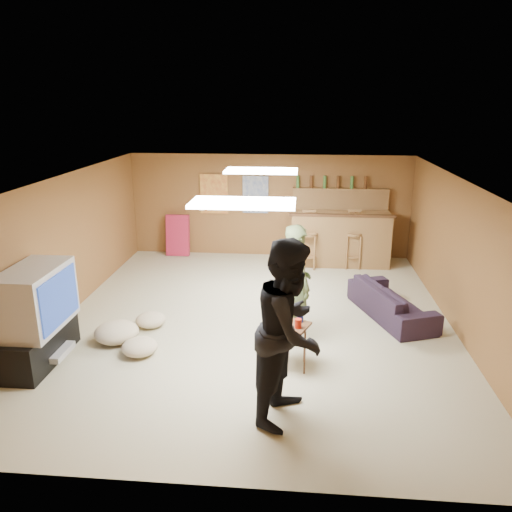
# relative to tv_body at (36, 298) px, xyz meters

# --- Properties ---
(ground) EXTENTS (7.00, 7.00, 0.00)m
(ground) POSITION_rel_tv_body_xyz_m (2.65, 1.50, -0.90)
(ground) COLOR tan
(ground) RESTS_ON ground
(ceiling) EXTENTS (6.00, 7.00, 0.02)m
(ceiling) POSITION_rel_tv_body_xyz_m (2.65, 1.50, 1.30)
(ceiling) COLOR silver
(ceiling) RESTS_ON ground
(wall_back) EXTENTS (6.00, 0.02, 2.20)m
(wall_back) POSITION_rel_tv_body_xyz_m (2.65, 5.00, 0.20)
(wall_back) COLOR brown
(wall_back) RESTS_ON ground
(wall_front) EXTENTS (6.00, 0.02, 2.20)m
(wall_front) POSITION_rel_tv_body_xyz_m (2.65, -2.00, 0.20)
(wall_front) COLOR brown
(wall_front) RESTS_ON ground
(wall_left) EXTENTS (0.02, 7.00, 2.20)m
(wall_left) POSITION_rel_tv_body_xyz_m (-0.35, 1.50, 0.20)
(wall_left) COLOR brown
(wall_left) RESTS_ON ground
(wall_right) EXTENTS (0.02, 7.00, 2.20)m
(wall_right) POSITION_rel_tv_body_xyz_m (5.65, 1.50, 0.20)
(wall_right) COLOR brown
(wall_right) RESTS_ON ground
(tv_stand) EXTENTS (0.55, 1.30, 0.50)m
(tv_stand) POSITION_rel_tv_body_xyz_m (-0.07, 0.00, -0.65)
(tv_stand) COLOR black
(tv_stand) RESTS_ON ground
(dvd_box) EXTENTS (0.35, 0.50, 0.08)m
(dvd_box) POSITION_rel_tv_body_xyz_m (0.15, 0.00, -0.75)
(dvd_box) COLOR #B2B2B7
(dvd_box) RESTS_ON tv_stand
(tv_body) EXTENTS (0.60, 1.10, 0.80)m
(tv_body) POSITION_rel_tv_body_xyz_m (0.00, 0.00, 0.00)
(tv_body) COLOR #B2B2B7
(tv_body) RESTS_ON tv_stand
(tv_screen) EXTENTS (0.02, 0.95, 0.65)m
(tv_screen) POSITION_rel_tv_body_xyz_m (0.31, 0.00, 0.00)
(tv_screen) COLOR navy
(tv_screen) RESTS_ON tv_body
(bar_counter) EXTENTS (2.00, 0.60, 1.10)m
(bar_counter) POSITION_rel_tv_body_xyz_m (4.15, 4.45, -0.35)
(bar_counter) COLOR brown
(bar_counter) RESTS_ON ground
(bar_lip) EXTENTS (2.10, 0.12, 0.05)m
(bar_lip) POSITION_rel_tv_body_xyz_m (4.15, 4.20, 0.20)
(bar_lip) COLOR #432715
(bar_lip) RESTS_ON bar_counter
(bar_shelf) EXTENTS (2.00, 0.18, 0.05)m
(bar_shelf) POSITION_rel_tv_body_xyz_m (4.15, 4.90, 0.60)
(bar_shelf) COLOR brown
(bar_shelf) RESTS_ON bar_backing
(bar_backing) EXTENTS (2.00, 0.14, 0.60)m
(bar_backing) POSITION_rel_tv_body_xyz_m (4.15, 4.92, 0.30)
(bar_backing) COLOR brown
(bar_backing) RESTS_ON bar_counter
(poster_left) EXTENTS (0.60, 0.03, 0.85)m
(poster_left) POSITION_rel_tv_body_xyz_m (1.45, 4.96, 0.45)
(poster_left) COLOR #BF3F26
(poster_left) RESTS_ON wall_back
(poster_right) EXTENTS (0.55, 0.03, 0.80)m
(poster_right) POSITION_rel_tv_body_xyz_m (2.35, 4.96, 0.45)
(poster_right) COLOR #334C99
(poster_right) RESTS_ON wall_back
(folding_chair_stack) EXTENTS (0.50, 0.26, 0.91)m
(folding_chair_stack) POSITION_rel_tv_body_xyz_m (0.65, 4.80, -0.45)
(folding_chair_stack) COLOR #B62142
(folding_chair_stack) RESTS_ON ground
(ceiling_panel_front) EXTENTS (1.20, 0.60, 0.04)m
(ceiling_panel_front) POSITION_rel_tv_body_xyz_m (2.65, 0.00, 1.27)
(ceiling_panel_front) COLOR white
(ceiling_panel_front) RESTS_ON ceiling
(ceiling_panel_back) EXTENTS (1.20, 0.60, 0.04)m
(ceiling_panel_back) POSITION_rel_tv_body_xyz_m (2.65, 2.70, 1.27)
(ceiling_panel_back) COLOR white
(ceiling_panel_back) RESTS_ON ceiling
(person_olive) EXTENTS (0.61, 0.73, 1.71)m
(person_olive) POSITION_rel_tv_body_xyz_m (3.28, 0.92, -0.05)
(person_olive) COLOR #56673B
(person_olive) RESTS_ON ground
(person_black) EXTENTS (1.02, 1.16, 1.99)m
(person_black) POSITION_rel_tv_body_xyz_m (3.23, -0.84, 0.10)
(person_black) COLOR black
(person_black) RESTS_ON ground
(sofa) EXTENTS (1.25, 1.89, 0.51)m
(sofa) POSITION_rel_tv_body_xyz_m (4.78, 1.87, -0.64)
(sofa) COLOR black
(sofa) RESTS_ON ground
(tray_table) EXTENTS (0.57, 0.52, 0.61)m
(tray_table) POSITION_rel_tv_body_xyz_m (3.21, 0.14, -0.60)
(tray_table) COLOR #432715
(tray_table) RESTS_ON ground
(cup_red_near) EXTENTS (0.09, 0.09, 0.11)m
(cup_red_near) POSITION_rel_tv_body_xyz_m (3.07, 0.20, -0.24)
(cup_red_near) COLOR #AB1B0B
(cup_red_near) RESTS_ON tray_table
(cup_red_far) EXTENTS (0.09, 0.09, 0.12)m
(cup_red_far) POSITION_rel_tv_body_xyz_m (3.32, 0.04, -0.23)
(cup_red_far) COLOR #AB1B0B
(cup_red_far) RESTS_ON tray_table
(cup_blue) EXTENTS (0.08, 0.08, 0.11)m
(cup_blue) POSITION_rel_tv_body_xyz_m (3.34, 0.22, -0.24)
(cup_blue) COLOR #172A9E
(cup_blue) RESTS_ON tray_table
(bar_stool_left) EXTENTS (0.47, 0.47, 1.32)m
(bar_stool_left) POSITION_rel_tv_body_xyz_m (3.49, 4.14, -0.24)
(bar_stool_left) COLOR brown
(bar_stool_left) RESTS_ON ground
(bar_stool_right) EXTENTS (0.41, 0.41, 1.14)m
(bar_stool_right) POSITION_rel_tv_body_xyz_m (4.41, 4.26, -0.33)
(bar_stool_right) COLOR brown
(bar_stool_right) RESTS_ON ground
(cushion_near_tv) EXTENTS (0.80, 0.80, 0.28)m
(cushion_near_tv) POSITION_rel_tv_body_xyz_m (0.75, 0.65, -0.76)
(cushion_near_tv) COLOR tan
(cushion_near_tv) RESTS_ON ground
(cushion_mid) EXTENTS (0.46, 0.46, 0.21)m
(cushion_mid) POSITION_rel_tv_body_xyz_m (1.09, 1.18, -0.80)
(cushion_mid) COLOR tan
(cushion_mid) RESTS_ON ground
(cushion_far) EXTENTS (0.49, 0.49, 0.22)m
(cushion_far) POSITION_rel_tv_body_xyz_m (1.19, 0.30, -0.79)
(cushion_far) COLOR tan
(cushion_far) RESTS_ON ground
(bottle_row) EXTENTS (1.48, 0.08, 0.26)m
(bottle_row) POSITION_rel_tv_body_xyz_m (3.95, 4.88, 0.75)
(bottle_row) COLOR #3F7233
(bottle_row) RESTS_ON bar_shelf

